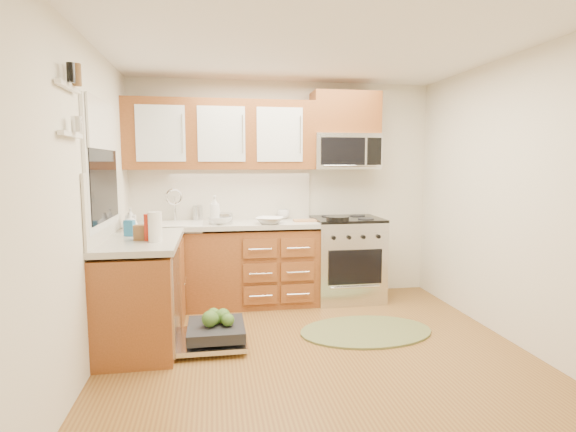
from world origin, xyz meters
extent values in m
plane|color=brown|center=(0.00, 0.00, 0.00)|extent=(3.50, 3.50, 0.00)
plane|color=white|center=(0.00, 0.00, 2.50)|extent=(3.50, 3.50, 0.00)
cube|color=silver|center=(0.00, 1.75, 1.25)|extent=(3.50, 0.04, 2.50)
cube|color=silver|center=(0.00, -1.75, 1.25)|extent=(3.50, 0.04, 2.50)
cube|color=silver|center=(-1.75, 0.00, 1.25)|extent=(0.04, 3.50, 2.50)
cube|color=silver|center=(1.75, 0.00, 1.25)|extent=(0.04, 3.50, 2.50)
cube|color=brown|center=(-0.73, 1.45, 0.42)|extent=(2.05, 0.60, 0.85)
cube|color=brown|center=(-1.45, 0.52, 0.42)|extent=(0.60, 1.25, 0.85)
cube|color=#ACA89E|center=(-0.72, 1.44, 0.90)|extent=(2.07, 0.64, 0.05)
cube|color=#ACA89E|center=(-1.44, 0.53, 0.90)|extent=(0.64, 1.27, 0.05)
cube|color=beige|center=(-0.73, 1.74, 1.21)|extent=(2.05, 0.02, 0.57)
cube|color=beige|center=(-1.74, 0.52, 1.21)|extent=(0.02, 1.25, 0.57)
cube|color=brown|center=(0.68, 1.57, 2.13)|extent=(0.76, 0.35, 0.47)
cube|color=white|center=(-1.71, 0.50, 1.88)|extent=(0.02, 0.96, 0.40)
cube|color=white|center=(-1.72, -0.35, 2.05)|extent=(0.04, 0.40, 0.03)
cube|color=white|center=(-1.72, -0.35, 1.75)|extent=(0.04, 0.40, 0.03)
cylinder|color=black|center=(0.50, 1.19, 0.97)|extent=(0.25, 0.25, 0.05)
cylinder|color=silver|center=(-0.72, 1.32, 0.98)|extent=(0.25, 0.25, 0.12)
cube|color=#B17F51|center=(0.18, 1.39, 0.93)|extent=(0.25, 0.17, 0.02)
cylinder|color=silver|center=(-1.00, 1.65, 1.01)|extent=(0.12, 0.12, 0.17)
cylinder|color=white|center=(-1.30, 0.31, 1.05)|extent=(0.12, 0.12, 0.25)
cylinder|color=gold|center=(-1.30, 0.48, 1.04)|extent=(0.08, 0.08, 0.23)
cylinder|color=#B3220E|center=(-1.37, 0.36, 1.04)|extent=(0.07, 0.07, 0.22)
cube|color=brown|center=(-1.42, 0.41, 0.99)|extent=(0.13, 0.09, 0.13)
cube|color=teal|center=(-1.56, 0.64, 1.00)|extent=(0.10, 0.08, 0.14)
imported|color=#999999|center=(-0.23, 1.25, 0.96)|extent=(0.38, 0.38, 0.07)
imported|color=#999999|center=(-0.75, 1.30, 0.96)|extent=(0.33, 0.33, 0.08)
imported|color=#999999|center=(-0.02, 1.65, 0.98)|extent=(0.18, 0.18, 0.11)
imported|color=#999999|center=(-0.81, 1.27, 1.08)|extent=(0.14, 0.14, 0.31)
imported|color=#999999|center=(-1.62, 1.05, 1.03)|extent=(0.10, 0.11, 0.21)
imported|color=#999999|center=(-1.60, 0.90, 1.02)|extent=(0.18, 0.18, 0.18)
camera|label=1|loc=(-0.82, -3.47, 1.56)|focal=28.00mm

